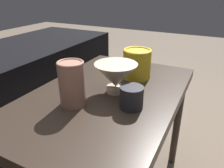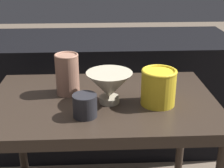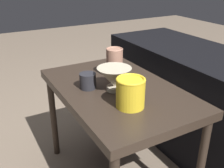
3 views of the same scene
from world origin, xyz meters
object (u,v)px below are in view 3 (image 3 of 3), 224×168
object	(u,v)px
vase_colorful_right	(130,92)
cup	(88,81)
bowl	(114,78)
vase_textured_left	(114,62)

from	to	relation	value
vase_colorful_right	cup	size ratio (longest dim) A/B	1.62
bowl	cup	bearing A→B (deg)	-130.32
bowl	vase_colorful_right	bearing A→B (deg)	-6.60
vase_textured_left	vase_colorful_right	world-z (taller)	vase_textured_left
vase_colorful_right	cup	xyz separation A→B (m)	(-0.24, -0.08, -0.03)
vase_textured_left	cup	world-z (taller)	vase_textured_left
vase_textured_left	cup	size ratio (longest dim) A/B	1.95
vase_colorful_right	bowl	bearing A→B (deg)	173.40
cup	bowl	bearing A→B (deg)	49.68
bowl	vase_textured_left	distance (m)	0.17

